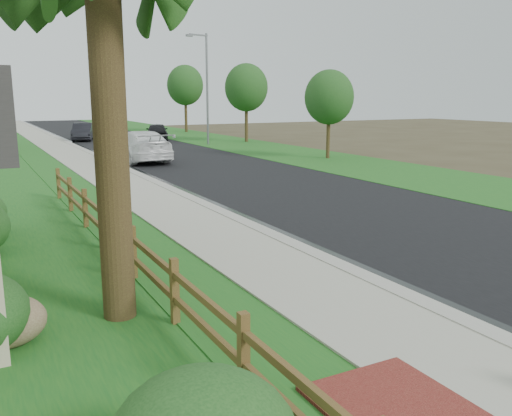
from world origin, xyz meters
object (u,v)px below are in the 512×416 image
white_suv (139,146)px  dark_car_mid (157,132)px  ranch_fence (118,236)px  streetlight (205,83)px

white_suv → dark_car_mid: size_ratio=1.38×
ranch_fence → dark_car_mid: (10.80, 31.14, 0.12)m
dark_car_mid → streetlight: streetlight is taller
ranch_fence → white_suv: (5.60, 18.02, 0.24)m
white_suv → dark_car_mid: bearing=-114.3°
streetlight → white_suv: bearing=-132.9°
white_suv → dark_car_mid: white_suv is taller
dark_car_mid → white_suv: bearing=85.6°
dark_car_mid → ranch_fence: bearing=88.1°
streetlight → dark_car_mid: bearing=111.4°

